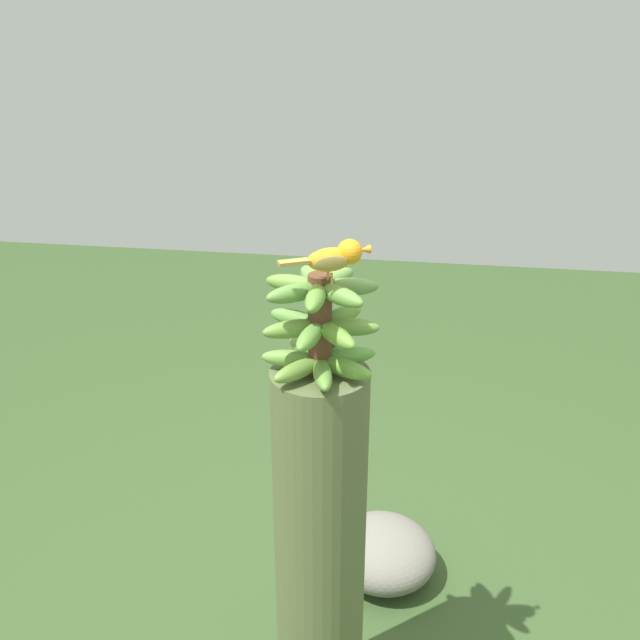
# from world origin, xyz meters

# --- Properties ---
(banana_tree) EXTENTS (0.24, 0.24, 1.10)m
(banana_tree) POSITION_xyz_m (0.00, 0.00, 0.55)
(banana_tree) COLOR #5B663D
(banana_tree) RESTS_ON ground
(banana_bunch) EXTENTS (0.27, 0.28, 0.24)m
(banana_bunch) POSITION_xyz_m (-0.00, -0.00, 1.22)
(banana_bunch) COLOR brown
(banana_bunch) RESTS_ON banana_tree
(perched_bird) EXTENTS (0.19, 0.11, 0.09)m
(perched_bird) POSITION_xyz_m (-0.04, 0.03, 1.39)
(perched_bird) COLOR #C68933
(perched_bird) RESTS_ON banana_bunch
(garden_rock) EXTENTS (0.53, 0.53, 0.20)m
(garden_rock) POSITION_xyz_m (-0.14, -0.54, 0.10)
(garden_rock) COLOR gray
(garden_rock) RESTS_ON ground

